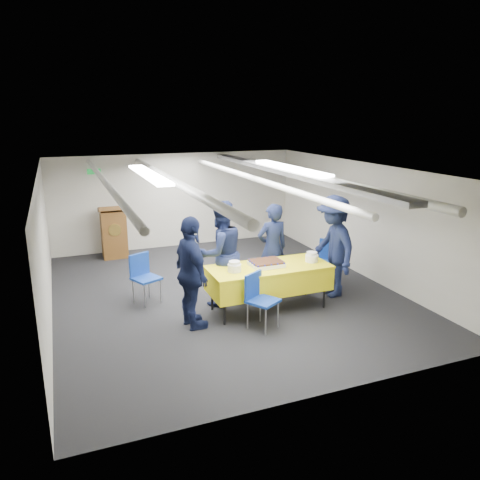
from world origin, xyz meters
name	(u,v)px	position (x,y,z in m)	size (l,w,h in m)	color
ground	(224,293)	(0.00, 0.00, 0.00)	(7.00, 7.00, 0.00)	black
room_shell	(221,193)	(0.09, 0.41, 1.81)	(6.00, 7.00, 2.30)	#BCB8AA
serving_table	(269,278)	(0.45, -0.96, 0.56)	(2.05, 0.86, 0.77)	black
sheet_cake	(266,263)	(0.42, -0.94, 0.82)	(0.54, 0.42, 0.09)	white
plate_stack_left	(234,267)	(-0.18, -1.01, 0.85)	(0.22, 0.22, 0.17)	white
plate_stack_right	(312,257)	(1.24, -1.01, 0.85)	(0.22, 0.22, 0.17)	white
podium	(114,231)	(-1.60, 3.05, 0.61)	(0.62, 0.53, 1.25)	brown
chair_near	(259,295)	(0.02, -1.53, 0.53)	(0.58, 0.58, 0.87)	gray
chair_right	(327,258)	(2.02, -0.26, 0.53)	(0.59, 0.59, 0.87)	gray
chair_left	(143,273)	(-1.46, 0.14, 0.53)	(0.56, 0.56, 0.87)	gray
sailor_a	(272,248)	(0.86, -0.22, 0.84)	(0.61, 0.40, 1.67)	black
sailor_b	(221,253)	(-0.22, -0.43, 0.92)	(0.89, 0.69, 1.83)	black
sailor_c	(192,273)	(-0.94, -1.16, 0.88)	(1.04, 0.43, 1.77)	black
sailor_d	(333,246)	(1.81, -0.79, 0.92)	(1.19, 0.69, 1.85)	black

